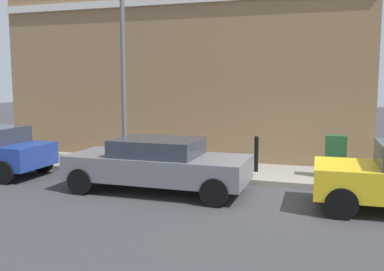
% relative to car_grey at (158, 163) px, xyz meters
% --- Properties ---
extents(ground, '(80.00, 80.00, 0.00)m').
position_rel_car_grey_xyz_m(ground, '(0.49, -3.29, -0.71)').
color(ground, '#38383A').
extents(sidewalk, '(2.36, 30.00, 0.15)m').
position_rel_car_grey_xyz_m(sidewalk, '(2.51, 2.71, -0.63)').
color(sidewalk, gray).
rests_on(sidewalk, ground).
extents(corner_building, '(6.93, 12.72, 7.78)m').
position_rel_car_grey_xyz_m(corner_building, '(7.10, 1.08, 3.18)').
color(corner_building, olive).
rests_on(corner_building, ground).
extents(car_grey, '(1.90, 4.46, 1.33)m').
position_rel_car_grey_xyz_m(car_grey, '(0.00, 0.00, 0.00)').
color(car_grey, slate).
rests_on(car_grey, ground).
extents(utility_cabinet, '(0.46, 0.61, 1.15)m').
position_rel_car_grey_xyz_m(utility_cabinet, '(2.33, -4.19, -0.03)').
color(utility_cabinet, '#1E4C28').
rests_on(utility_cabinet, sidewalk).
extents(bollard_near_cabinet, '(0.14, 0.14, 1.04)m').
position_rel_car_grey_xyz_m(bollard_near_cabinet, '(2.43, -2.04, -0.00)').
color(bollard_near_cabinet, black).
rests_on(bollard_near_cabinet, sidewalk).
extents(bollard_far_kerb, '(0.14, 0.14, 1.04)m').
position_rel_car_grey_xyz_m(bollard_far_kerb, '(1.57, -0.62, -0.00)').
color(bollard_far_kerb, black).
rests_on(bollard_far_kerb, sidewalk).
extents(lamppost, '(0.20, 0.44, 5.72)m').
position_rel_car_grey_xyz_m(lamppost, '(2.21, 2.03, 2.60)').
color(lamppost, '#59595B').
rests_on(lamppost, sidewalk).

